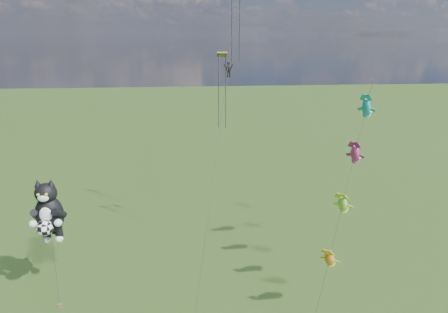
{
  "coord_description": "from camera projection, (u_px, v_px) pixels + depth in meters",
  "views": [
    {
      "loc": [
        9.77,
        -22.55,
        22.44
      ],
      "look_at": [
        12.94,
        12.51,
        10.97
      ],
      "focal_mm": 30.0,
      "sensor_mm": 36.0,
      "label": 1
    }
  ],
  "objects": [
    {
      "name": "parafoil_rig",
      "position": [
        228.0,
        63.0,
        37.05
      ],
      "size": [
        5.97,
        16.9,
        27.36
      ],
      "rotation": [
        0.0,
        0.0,
        -0.22
      ],
      "color": "brown",
      "rests_on": "ground"
    },
    {
      "name": "fish_windsock_rig",
      "position": [
        349.0,
        179.0,
        31.7
      ],
      "size": [
        9.39,
        13.05,
        19.25
      ],
      "rotation": [
        0.0,
        0.0,
        -0.3
      ],
      "color": "brown",
      "rests_on": "ground"
    },
    {
      "name": "cat_kite_rig",
      "position": [
        48.0,
        212.0,
        32.53
      ],
      "size": [
        2.86,
        4.31,
        10.76
      ],
      "rotation": [
        0.0,
        0.0,
        0.27
      ],
      "color": "brown",
      "rests_on": "ground"
    }
  ]
}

